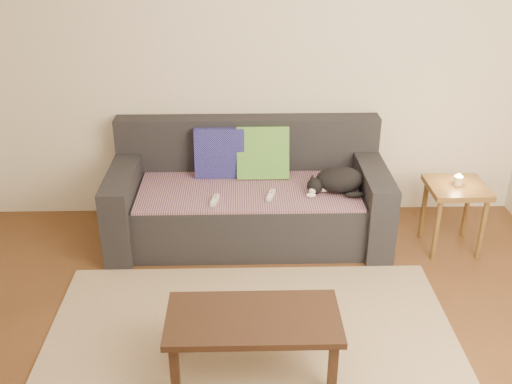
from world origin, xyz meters
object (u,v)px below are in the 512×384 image
cat (337,180)px  wii_remote_a (215,200)px  wii_remote_b (271,195)px  coffee_table (253,323)px  sofa (248,199)px  side_table (456,196)px

cat → wii_remote_a: 0.93m
wii_remote_b → cat: bearing=-66.3°
coffee_table → wii_remote_b: bearing=83.3°
sofa → wii_remote_a: (-0.25, -0.30, 0.15)m
wii_remote_b → side_table: side_table is taller
wii_remote_a → wii_remote_b: bearing=-69.5°
sofa → coffee_table: bearing=-89.8°
side_table → sofa: bearing=171.0°
sofa → side_table: 1.56m
side_table → wii_remote_a: bearing=-178.0°
wii_remote_a → sofa: bearing=-28.6°
wii_remote_b → sofa: bearing=49.6°
coffee_table → cat: bearing=65.1°
sofa → wii_remote_a: bearing=-129.1°
sofa → coffee_table: sofa is taller
wii_remote_a → coffee_table: bearing=-158.3°
wii_remote_a → side_table: side_table is taller
sofa → cat: 0.71m
cat → coffee_table: (-0.66, -1.42, -0.20)m
coffee_table → sofa: bearing=90.2°
sofa → cat: sofa is taller
cat → wii_remote_b: (-0.50, -0.08, -0.08)m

